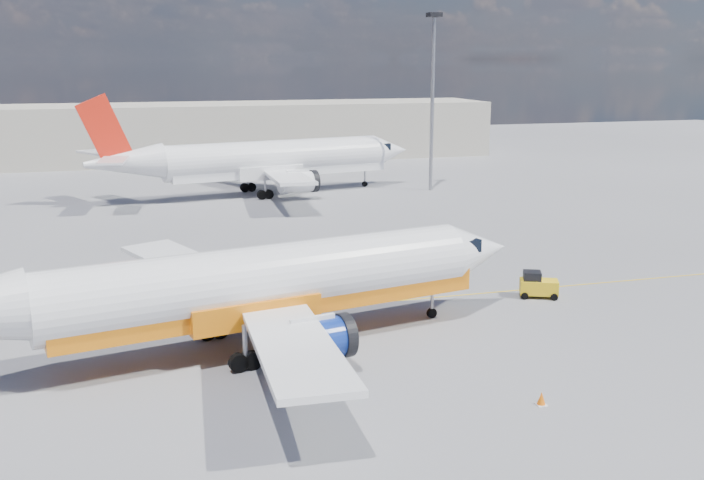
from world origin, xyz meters
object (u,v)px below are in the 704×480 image
object	(u,v)px
main_jet	(245,286)
traffic_cone	(541,399)
gse_tug	(538,285)
second_jet	(265,161)

from	to	relation	value
main_jet	traffic_cone	size ratio (longest dim) A/B	56.41
gse_tug	traffic_cone	bearing A→B (deg)	-94.60
main_jet	traffic_cone	distance (m)	14.96
main_jet	gse_tug	xyz separation A→B (m)	(18.44, 4.16, -2.60)
second_jet	gse_tug	world-z (taller)	second_jet
gse_tug	main_jet	bearing A→B (deg)	-143.56
second_jet	gse_tug	bearing A→B (deg)	-88.13
second_jet	gse_tug	size ratio (longest dim) A/B	14.29
second_jet	traffic_cone	bearing A→B (deg)	-98.97
second_jet	gse_tug	distance (m)	42.61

